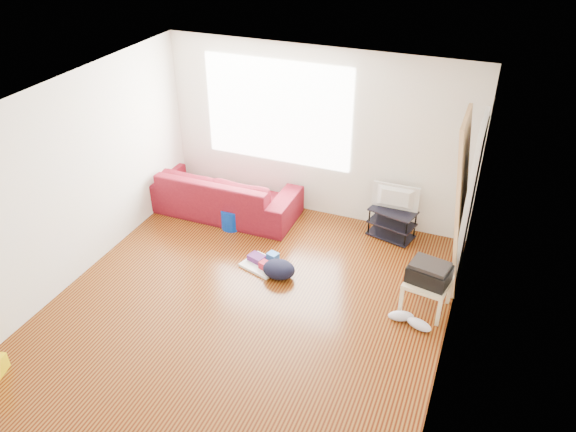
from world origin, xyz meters
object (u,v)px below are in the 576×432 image
at_px(side_table, 427,285).
at_px(bucket, 232,227).
at_px(cleaning_tray, 263,263).
at_px(backpack, 279,277).
at_px(sofa, 224,212).
at_px(tv_stand, 392,223).

relative_size(side_table, bucket, 1.78).
bearing_deg(bucket, side_table, -14.37).
xyz_separation_m(side_table, bucket, (-2.91, 0.75, -0.33)).
bearing_deg(cleaning_tray, backpack, -25.74).
relative_size(sofa, tv_stand, 3.30).
xyz_separation_m(tv_stand, bucket, (-2.20, -0.62, -0.22)).
bearing_deg(tv_stand, cleaning_tray, -122.51).
bearing_deg(tv_stand, sofa, -159.70).
bearing_deg(tv_stand, backpack, -113.39).
relative_size(sofa, cleaning_tray, 3.99).
bearing_deg(sofa, side_table, 161.34).
height_order(tv_stand, side_table, tv_stand).
bearing_deg(tv_stand, bucket, -150.19).
distance_m(sofa, tv_stand, 2.54).
bearing_deg(cleaning_tray, tv_stand, 43.32).
bearing_deg(sofa, cleaning_tray, 137.19).
distance_m(sofa, bucket, 0.47).
height_order(cleaning_tray, backpack, cleaning_tray).
bearing_deg(side_table, bucket, 165.63).
height_order(sofa, cleaning_tray, sofa).
relative_size(bucket, backpack, 0.74).
distance_m(side_table, bucket, 3.02).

